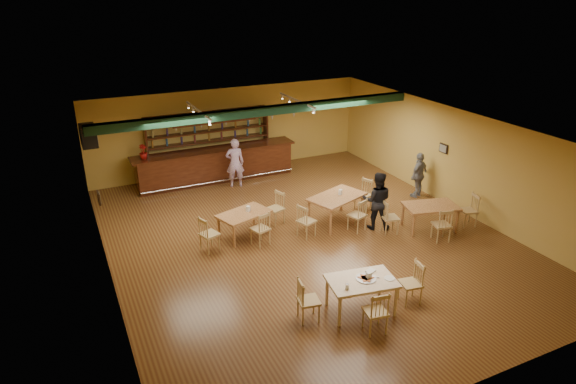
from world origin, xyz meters
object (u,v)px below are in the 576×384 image
dining_table_a (244,224)px  dining_table_b (336,209)px  near_table (361,295)px  patron_bar (235,163)px  patron_right_a (377,201)px  bar_counter (216,165)px  dining_table_d (430,217)px

dining_table_a → dining_table_b: 2.70m
dining_table_b → near_table: (-1.70, -3.88, -0.03)m
near_table → patron_bar: bearing=99.3°
dining_table_a → patron_right_a: (3.49, -1.11, 0.48)m
bar_counter → near_table: bearing=-87.4°
bar_counter → dining_table_b: bearing=-65.9°
near_table → patron_right_a: 3.99m
dining_table_d → patron_bar: bearing=139.3°
dining_table_a → patron_right_a: patron_right_a is taller
bar_counter → dining_table_b: bar_counter is taller
dining_table_b → dining_table_d: dining_table_b is taller
bar_counter → patron_bar: size_ratio=3.39×
bar_counter → near_table: 8.55m
dining_table_d → near_table: bearing=-133.9°
bar_counter → near_table: size_ratio=4.09×
dining_table_b → dining_table_d: size_ratio=1.12×
near_table → patron_bar: 7.73m
dining_table_d → patron_right_a: size_ratio=0.87×
dining_table_a → patron_right_a: 3.69m
dining_table_b → patron_bar: patron_bar is taller
dining_table_d → near_table: (-3.81, -2.39, 0.01)m
bar_counter → dining_table_b: size_ratio=3.51×
dining_table_a → dining_table_b: size_ratio=0.85×
dining_table_b → dining_table_d: 2.59m
dining_table_a → patron_bar: 3.70m
bar_counter → near_table: bar_counter is taller
near_table → patron_right_a: (2.50, 3.08, 0.46)m
dining_table_b → patron_bar: bearing=93.7°
dining_table_b → near_table: dining_table_b is taller
dining_table_a → near_table: 4.31m
bar_counter → dining_table_d: bearing=-55.7°
dining_table_a → patron_bar: size_ratio=0.82×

